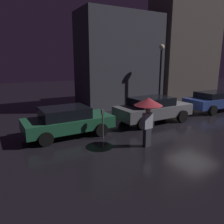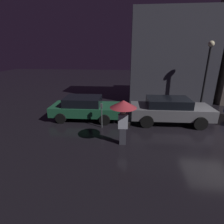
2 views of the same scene
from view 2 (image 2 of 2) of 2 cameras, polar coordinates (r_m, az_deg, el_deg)
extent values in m
plane|color=black|center=(10.44, 30.66, -5.99)|extent=(60.00, 60.00, 0.00)
cube|color=#3D3D47|center=(15.39, 18.65, 16.50)|extent=(6.36, 3.00, 6.92)
cube|color=#1E5638|center=(10.86, -8.47, 0.89)|extent=(4.17, 1.91, 0.55)
cube|color=black|center=(10.74, -9.46, 3.57)|extent=(2.18, 1.65, 0.50)
cylinder|color=black|center=(11.57, -1.18, 0.84)|extent=(0.62, 0.22, 0.62)
cylinder|color=black|center=(9.88, -2.39, -2.54)|extent=(0.62, 0.22, 0.62)
cylinder|color=black|center=(12.13, -13.28, 1.19)|extent=(0.62, 0.22, 0.62)
cylinder|color=black|center=(10.52, -16.35, -1.94)|extent=(0.62, 0.22, 0.62)
cube|color=slate|center=(10.66, 18.51, 0.21)|extent=(4.57, 1.92, 0.64)
cube|color=black|center=(10.46, 17.86, 3.08)|extent=(2.39, 1.65, 0.46)
cylinder|color=black|center=(11.97, 23.99, -0.02)|extent=(0.71, 0.22, 0.71)
cylinder|color=black|center=(10.38, 26.93, -3.34)|extent=(0.71, 0.22, 0.71)
cylinder|color=black|center=(11.38, 10.49, 0.43)|extent=(0.71, 0.22, 0.71)
cylinder|color=black|center=(9.69, 11.32, -3.05)|extent=(0.71, 0.22, 0.71)
cube|color=#383842|center=(7.89, 3.50, -7.86)|extent=(0.30, 0.21, 0.78)
cube|color=#B2B7C6|center=(7.59, 3.61, -3.09)|extent=(0.43, 0.22, 0.65)
sphere|color=tan|center=(7.44, 3.68, -0.04)|extent=(0.21, 0.21, 0.21)
cylinder|color=black|center=(7.50, 3.65, -1.31)|extent=(0.02, 0.02, 0.76)
cone|color=#B2333D|center=(7.33, 3.74, 2.63)|extent=(1.14, 1.14, 0.31)
cube|color=black|center=(7.65, 5.32, -4.26)|extent=(0.17, 0.11, 0.22)
cylinder|color=#4C5154|center=(9.45, -3.39, -1.88)|extent=(0.06, 0.06, 1.15)
cube|color=#4C5154|center=(9.22, -3.47, 2.08)|extent=(0.12, 0.10, 0.22)
cylinder|color=black|center=(13.57, 28.05, 9.16)|extent=(0.14, 0.14, 4.20)
sphere|color=#F9EAB7|center=(13.44, 29.68, 18.76)|extent=(0.39, 0.39, 0.39)
camera|label=1|loc=(5.64, -80.45, -2.52)|focal=35.00mm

